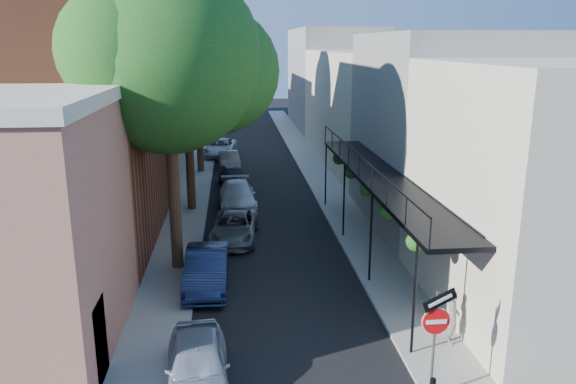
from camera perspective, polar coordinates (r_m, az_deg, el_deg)
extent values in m
cube|color=black|center=(41.60, -3.37, 3.00)|extent=(6.00, 64.00, 0.01)
cube|color=gray|center=(41.63, -8.89, 2.93)|extent=(2.00, 64.00, 0.12)
cube|color=gray|center=(41.92, 2.10, 3.19)|extent=(2.00, 64.00, 0.12)
cube|color=beige|center=(15.49, -18.63, -14.19)|extent=(0.10, 1.20, 2.20)
cube|color=brown|center=(26.23, -24.67, 8.00)|extent=(10.00, 12.00, 12.00)
cube|color=gray|center=(24.94, -14.03, 13.22)|extent=(0.06, 7.00, 4.00)
cube|color=gray|center=(37.66, -17.18, 8.06)|extent=(8.00, 12.00, 9.00)
cube|color=beige|center=(51.36, -14.18, 10.46)|extent=(8.00, 16.00, 10.00)
cube|color=#BD7461|center=(65.28, -12.36, 10.53)|extent=(8.00, 12.00, 8.00)
cube|color=beige|center=(19.83, 26.65, 0.06)|extent=(8.00, 9.00, 8.00)
cube|color=gray|center=(28.05, 16.60, 5.99)|extent=(8.00, 10.00, 9.00)
cube|color=beige|center=(42.27, 8.96, 8.52)|extent=(8.00, 20.00, 8.00)
cube|color=gray|center=(59.73, 4.67, 11.41)|extent=(8.00, 16.00, 10.00)
cube|color=black|center=(22.04, 9.61, 1.47)|extent=(2.00, 16.00, 0.15)
cube|color=black|center=(21.63, 7.28, 3.69)|extent=(0.05, 16.00, 0.05)
cylinder|color=black|center=(15.99, 12.72, -10.35)|extent=(0.08, 0.08, 3.40)
cylinder|color=black|center=(29.86, 3.85, 1.82)|extent=(0.08, 0.08, 3.40)
sphere|color=#184B15|center=(16.49, 12.89, -4.91)|extent=(0.60, 0.60, 0.60)
sphere|color=#184B15|center=(22.00, 8.05, 0.30)|extent=(0.60, 0.60, 0.60)
sphere|color=#184B15|center=(27.72, 5.18, 3.40)|extent=(0.60, 0.60, 0.60)
cylinder|color=#595B60|center=(14.43, 14.58, -14.99)|extent=(0.07, 0.07, 2.90)
cylinder|color=red|center=(14.07, 14.82, -12.59)|extent=(0.66, 0.04, 0.66)
cube|color=white|center=(14.05, 14.86, -12.65)|extent=(0.50, 0.02, 0.10)
cylinder|color=white|center=(14.09, 14.79, -12.56)|extent=(0.70, 0.02, 0.70)
cube|color=black|center=(13.84, 15.18, -10.56)|extent=(0.89, 0.15, 0.58)
cube|color=white|center=(13.82, 15.23, -10.62)|extent=(0.60, 0.10, 0.31)
cylinder|color=#372416|center=(21.41, -11.54, 0.98)|extent=(0.44, 0.44, 7.00)
sphere|color=#184B15|center=(20.82, -12.19, 13.15)|extent=(6.80, 6.80, 6.80)
sphere|color=#184B15|center=(21.74, -7.27, 12.09)|extent=(4.76, 4.76, 4.76)
cylinder|color=#372416|center=(29.28, -9.98, 4.05)|extent=(0.44, 0.44, 6.30)
sphere|color=#184B15|center=(28.81, -10.34, 11.98)|extent=(6.00, 6.00, 6.00)
sphere|color=#184B15|center=(29.66, -7.22, 11.21)|extent=(4.20, 4.20, 4.20)
cylinder|color=#372416|center=(38.07, -9.04, 7.34)|extent=(0.44, 0.44, 7.35)
sphere|color=#184B15|center=(37.76, -9.34, 14.47)|extent=(7.00, 7.00, 7.00)
sphere|color=#184B15|center=(38.75, -6.56, 13.83)|extent=(4.90, 4.90, 4.90)
imported|color=#989EA9|center=(14.97, -9.16, -16.99)|extent=(1.85, 4.02, 1.33)
imported|color=#131D3D|center=(20.51, -8.25, -7.74)|extent=(1.54, 4.25, 1.39)
imported|color=#595A60|center=(25.11, -5.49, -3.61)|extent=(2.43, 4.51, 1.20)
imported|color=silver|center=(30.05, -5.16, -0.37)|extent=(2.06, 4.67, 1.34)
imported|color=black|center=(34.48, -5.58, 1.61)|extent=(2.11, 4.12, 1.34)
imported|color=slate|center=(39.49, -5.99, 3.21)|extent=(1.65, 3.85, 1.24)
imported|color=#A1ADB5|center=(44.04, -6.92, 4.48)|extent=(2.85, 5.16, 1.37)
imported|color=slate|center=(17.14, 16.34, -12.08)|extent=(0.56, 0.68, 1.62)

